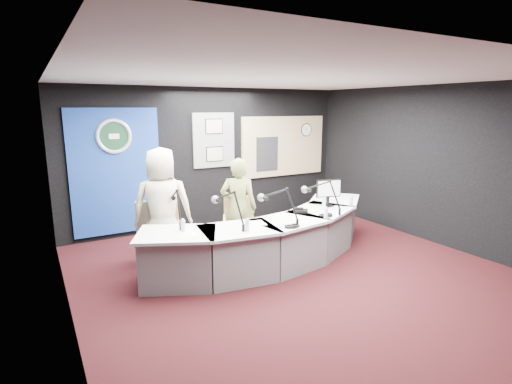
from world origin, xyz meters
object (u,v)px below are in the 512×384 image
broadcast_desk (272,239)px  person_woman (239,208)px  armchair_left (164,231)px  armchair_right (239,227)px  person_man (163,207)px

broadcast_desk → person_woman: person_woman is taller
armchair_left → armchair_right: armchair_left is taller
person_man → person_woman: bearing=-173.3°
person_woman → broadcast_desk: bearing=159.3°
armchair_right → person_man: person_man is taller
broadcast_desk → armchair_left: (-1.50, 0.76, 0.16)m
broadcast_desk → armchair_left: size_ratio=4.23×
armchair_right → armchair_left: bearing=-167.0°
armchair_right → broadcast_desk: bearing=-30.3°
armchair_left → person_man: person_man is taller
armchair_left → broadcast_desk: bearing=-6.4°
person_woman → person_man: bearing=22.6°
broadcast_desk → person_woman: (-0.33, 0.50, 0.44)m
armchair_left → person_woman: 1.23m
armchair_right → person_woman: size_ratio=0.60×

